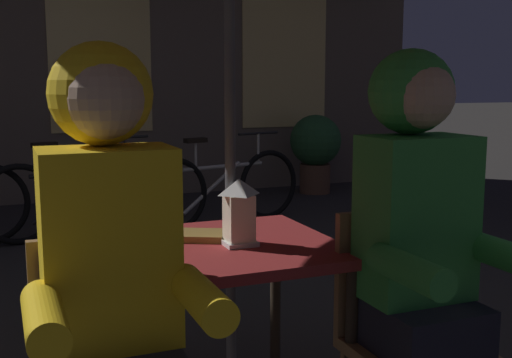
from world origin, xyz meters
TOP-DOWN VIEW (x-y plane):
  - cafe_table at (0.00, 0.00)m, footprint 0.72×0.72m
  - lantern at (0.02, -0.04)m, footprint 0.11×0.11m
  - chair_right at (0.48, -0.37)m, footprint 0.40×0.40m
  - person_left_hooded at (-0.48, -0.43)m, footprint 0.45×0.56m
  - person_right_hooded at (0.48, -0.43)m, footprint 0.45×0.56m
  - bicycle_third at (-0.11, 3.38)m, footprint 1.66×0.35m
  - bicycle_fourth at (1.13, 3.32)m, footprint 1.64×0.44m
  - book at (-0.10, 0.10)m, footprint 0.24×0.21m
  - potted_plant at (2.71, 4.56)m, footprint 0.60×0.60m

SIDE VIEW (x-z plane):
  - bicycle_third at x=-0.11m, z-range -0.07..0.77m
  - bicycle_fourth at x=1.13m, z-range -0.07..0.77m
  - chair_right at x=0.48m, z-range 0.05..0.92m
  - potted_plant at x=2.71m, z-range 0.08..1.00m
  - cafe_table at x=0.00m, z-range 0.27..1.01m
  - book at x=-0.10m, z-range 0.74..0.76m
  - person_left_hooded at x=-0.48m, z-range 0.15..1.55m
  - person_right_hooded at x=0.48m, z-range 0.15..1.55m
  - lantern at x=0.02m, z-range 0.75..0.98m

